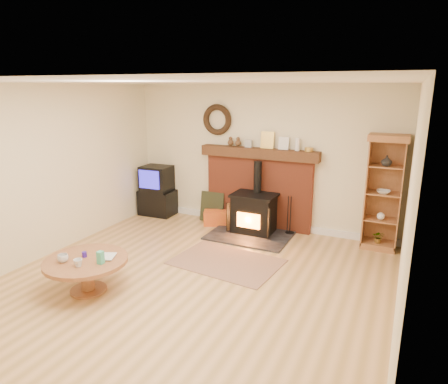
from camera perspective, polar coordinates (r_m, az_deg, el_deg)
The scene contains 11 objects.
ground at distance 5.37m, azimuth -5.58°, elevation -13.59°, with size 5.50×5.50×0.00m, color #A88046.
room_shell at distance 4.88m, azimuth -5.69°, elevation 4.94°, with size 5.02×5.52×2.61m.
chimney_breast at distance 7.35m, azimuth 4.93°, elevation 1.05°, with size 2.20×0.22×1.78m.
wood_stove at distance 7.09m, azimuth 4.20°, elevation -3.25°, with size 1.40×1.00×1.28m.
area_rug at distance 6.07m, azimuth 0.36°, elevation -9.94°, with size 1.55×1.06×0.01m, color brown.
tv_unit at distance 8.21m, azimuth -9.53°, elevation 0.07°, with size 0.70×0.51×1.01m.
curio_cabinet at distance 6.79m, azimuth 21.83°, elevation -0.08°, with size 0.59×0.43×1.84m.
firelog_box at distance 7.58m, azimuth -1.22°, elevation -3.70°, with size 0.43×0.27×0.27m, color orange.
leaning_painting at distance 7.73m, azimuth -1.73°, elevation -2.14°, with size 0.48×0.03×0.58m, color black.
fire_tools at distance 7.20m, azimuth 9.34°, elevation -5.19°, with size 0.16×0.16×0.70m.
coffee_table at distance 5.42m, azimuth -19.12°, elevation -9.87°, with size 1.05×1.05×0.60m.
Camera 1 is at (2.46, -4.03, 2.56)m, focal length 32.00 mm.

